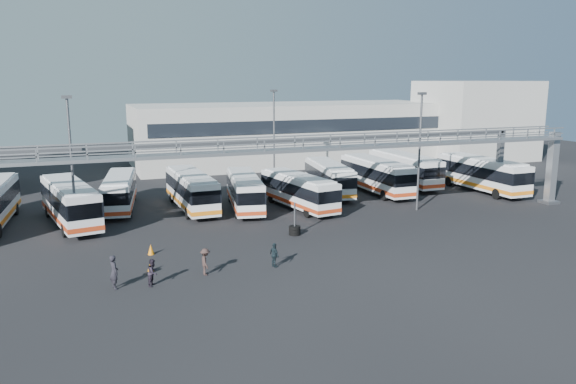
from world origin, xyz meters
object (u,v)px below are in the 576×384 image
object	(u,v)px
bus_4	(245,190)
bus_6	(329,177)
pedestrian_d	(274,255)
pedestrian_a	(114,272)
bus_2	(120,191)
bus_1	(70,201)
pedestrian_c	(205,262)
bus_8	(404,168)
light_pole_back	(274,133)
bus_5	(299,190)
bus_9	(482,173)
pedestrian_b	(153,272)
bus_7	(377,174)
cone_left	(151,266)
cone_right	(151,249)
light_pole_left	(72,160)
light_pole_mid	(420,145)
bus_3	(191,189)
tire_stack	(295,230)

from	to	relation	value
bus_4	bus_6	xyz separation A→B (m)	(9.71, 3.36, 0.03)
pedestrian_d	bus_6	bearing A→B (deg)	-45.54
pedestrian_a	bus_2	bearing A→B (deg)	-18.85
bus_1	pedestrian_c	xyz separation A→B (m)	(7.39, -15.21, -1.07)
pedestrian_c	pedestrian_d	world-z (taller)	pedestrian_c
pedestrian_c	bus_8	bearing A→B (deg)	-48.76
light_pole_back	pedestrian_a	world-z (taller)	light_pole_back
bus_5	bus_9	bearing A→B (deg)	-7.00
pedestrian_c	bus_9	bearing A→B (deg)	-61.85
bus_8	pedestrian_a	size ratio (longest dim) A/B	5.89
light_pole_back	pedestrian_b	distance (m)	30.53
bus_2	bus_5	xyz separation A→B (m)	(14.81, -5.29, -0.00)
light_pole_back	pedestrian_d	distance (m)	26.86
bus_7	pedestrian_c	xyz separation A→B (m)	(-21.45, -17.71, -1.08)
bus_8	bus_2	bearing A→B (deg)	-177.38
pedestrian_c	cone_left	bearing A→B (deg)	62.00
bus_1	bus_7	size ratio (longest dim) A/B	1.02
pedestrian_c	cone_right	distance (m)	5.70
bus_4	pedestrian_a	distance (m)	20.01
light_pole_left	bus_2	distance (m)	10.07
bus_1	bus_4	size ratio (longest dim) A/B	1.09
pedestrian_a	pedestrian_c	distance (m)	5.18
light_pole_mid	pedestrian_b	xyz separation A→B (m)	(-24.12, -10.45, -4.96)
light_pole_back	pedestrian_a	bearing A→B (deg)	-125.82
pedestrian_c	pedestrian_d	distance (m)	4.25
light_pole_back	cone_right	world-z (taller)	light_pole_back
bus_6	bus_8	xyz separation A→B (m)	(9.59, 1.43, 0.14)
bus_9	pedestrian_a	bearing A→B (deg)	-158.95
bus_3	bus_1	bearing A→B (deg)	-170.82
bus_8	pedestrian_d	world-z (taller)	bus_8
bus_6	pedestrian_d	bearing A→B (deg)	-114.50
pedestrian_a	pedestrian_d	world-z (taller)	pedestrian_a
cone_right	cone_left	bearing A→B (deg)	-97.58
cone_left	tire_stack	size ratio (longest dim) A/B	0.25
bus_7	pedestrian_c	size ratio (longest dim) A/B	6.98
light_pole_back	cone_left	size ratio (longest dim) A/B	16.56
light_pole_back	bus_2	distance (m)	17.71
light_pole_back	pedestrian_d	xyz separation A→B (m)	(-8.77, -24.90, -4.97)
cone_left	bus_4	bearing A→B (deg)	54.03
bus_1	pedestrian_d	bearing A→B (deg)	-63.77
pedestrian_c	cone_left	world-z (taller)	pedestrian_c
bus_4	bus_1	bearing A→B (deg)	-168.68
light_pole_mid	cone_right	bearing A→B (deg)	-168.77
light_pole_left	bus_3	size ratio (longest dim) A/B	0.94
bus_8	light_pole_back	bearing A→B (deg)	161.90
bus_2	tire_stack	size ratio (longest dim) A/B	4.21
light_pole_mid	pedestrian_c	xyz separation A→B (m)	(-21.02, -9.78, -4.93)
pedestrian_a	cone_left	xyz separation A→B (m)	(2.22, 2.21, -0.65)
bus_1	tire_stack	xyz separation A→B (m)	(15.43, -9.08, -1.46)
bus_6	pedestrian_d	size ratio (longest dim) A/B	6.99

